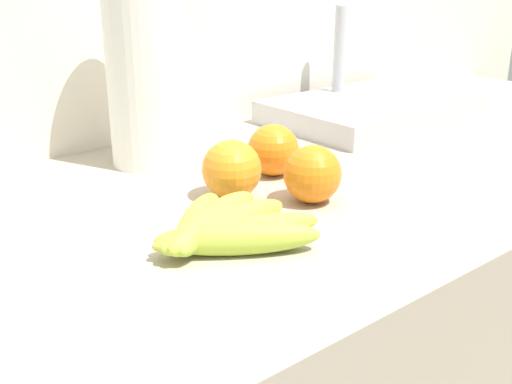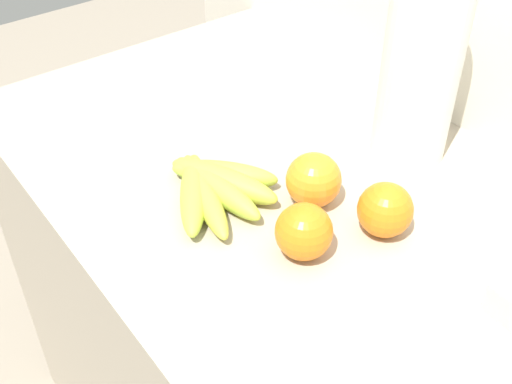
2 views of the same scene
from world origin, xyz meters
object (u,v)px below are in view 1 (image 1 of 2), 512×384
at_px(banana_bunch, 223,228).
at_px(orange_far_right, 273,150).
at_px(orange_back_left, 312,174).
at_px(paper_towel_roll, 145,71).
at_px(sink_basin, 371,108).
at_px(orange_front, 230,169).

height_order(banana_bunch, orange_far_right, orange_far_right).
height_order(orange_far_right, orange_back_left, same).
distance_m(orange_far_right, paper_towel_roll, 0.23).
relative_size(orange_far_right, sink_basin, 0.19).
xyz_separation_m(orange_back_left, sink_basin, (0.41, 0.25, -0.01)).
distance_m(orange_far_right, orange_back_left, 0.12).
height_order(banana_bunch, sink_basin, sink_basin).
xyz_separation_m(orange_far_right, orange_back_left, (-0.03, -0.12, 0.00)).
bearing_deg(orange_far_right, orange_front, -162.13).
xyz_separation_m(orange_far_right, sink_basin, (0.38, 0.13, -0.01)).
xyz_separation_m(banana_bunch, orange_far_right, (0.20, 0.15, 0.02)).
distance_m(banana_bunch, orange_front, 0.15).
relative_size(banana_bunch, orange_front, 2.48).
bearing_deg(orange_far_right, orange_back_left, -105.65).
bearing_deg(orange_back_left, sink_basin, 31.49).
bearing_deg(banana_bunch, orange_front, 49.24).
bearing_deg(sink_basin, orange_back_left, -148.51).
height_order(paper_towel_roll, sink_basin, paper_towel_roll).
bearing_deg(orange_front, paper_towel_roll, 91.76).
distance_m(orange_back_left, sink_basin, 0.48).
distance_m(banana_bunch, orange_back_left, 0.18).
xyz_separation_m(paper_towel_roll, sink_basin, (0.49, -0.04, -0.12)).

